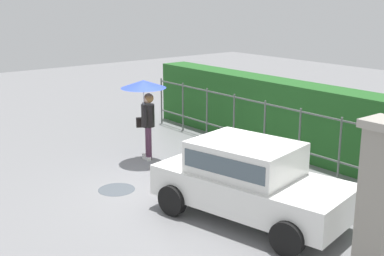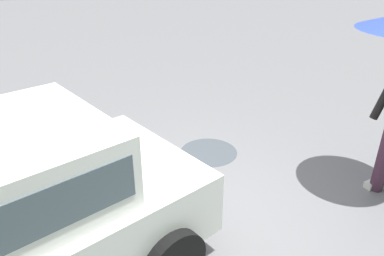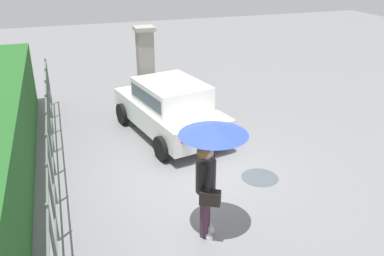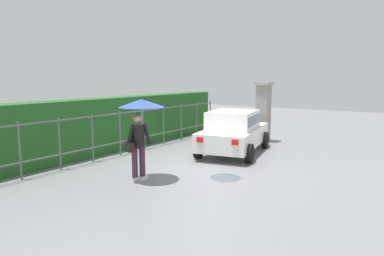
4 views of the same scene
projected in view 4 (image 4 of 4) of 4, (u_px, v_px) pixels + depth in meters
ground_plane at (203, 164)px, 10.68m from camera, size 40.00×40.00×0.00m
car at (234, 130)px, 12.07m from camera, size 3.96×2.46×1.48m
pedestrian at (140, 118)px, 8.78m from camera, size 1.14×1.14×2.08m
gate_pillar at (263, 111)px, 14.19m from camera, size 0.60×0.60×2.42m
fence_section at (132, 129)px, 12.22m from camera, size 10.50×0.05×1.50m
hedge_row at (114, 123)px, 12.69m from camera, size 11.45×0.90×1.90m
puddle_near at (225, 178)px, 9.20m from camera, size 0.81×0.81×0.00m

